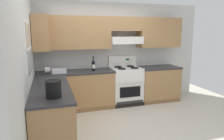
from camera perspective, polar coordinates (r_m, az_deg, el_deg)
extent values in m
plane|color=beige|center=(4.15, 2.13, -15.51)|extent=(7.04, 7.04, 0.00)
cube|color=silver|center=(5.43, 1.11, 4.78)|extent=(4.68, 0.12, 2.55)
cube|color=#A87A4C|center=(4.93, -10.32, 10.14)|extent=(1.69, 0.34, 0.76)
cube|color=#A87A4C|center=(5.65, 12.93, 10.07)|extent=(1.14, 0.34, 0.76)
cube|color=#A87A4C|center=(5.23, 3.57, 12.60)|extent=(0.80, 0.34, 0.34)
cube|color=white|center=(5.20, 3.68, 8.31)|extent=(0.80, 0.46, 0.17)
cube|color=white|center=(5.00, 4.58, 7.35)|extent=(0.80, 0.03, 0.04)
sphere|color=silver|center=(4.76, -9.95, 7.00)|extent=(0.02, 0.02, 0.02)
sphere|color=silver|center=(5.32, 10.32, 7.35)|extent=(0.02, 0.02, 0.02)
sphere|color=silver|center=(5.70, 17.00, 7.27)|extent=(0.02, 0.02, 0.02)
cube|color=silver|center=(5.25, -3.80, 2.42)|extent=(0.08, 0.01, 0.12)
cube|color=silver|center=(5.25, -3.79, 2.65)|extent=(0.03, 0.00, 0.03)
cube|color=silver|center=(5.25, -3.78, 2.17)|extent=(0.03, 0.00, 0.03)
cube|color=silver|center=(5.68, 8.69, 2.93)|extent=(0.08, 0.01, 0.12)
cube|color=silver|center=(5.67, 8.72, 3.15)|extent=(0.03, 0.00, 0.03)
cube|color=silver|center=(5.68, 8.71, 2.71)|extent=(0.03, 0.00, 0.03)
cube|color=silver|center=(3.67, -22.90, 1.15)|extent=(0.12, 4.00, 2.55)
cube|color=white|center=(3.63, -22.36, 5.47)|extent=(0.04, 1.00, 0.92)
cube|color=white|center=(3.63, -22.04, 5.49)|extent=(0.01, 0.90, 0.82)
cube|color=white|center=(3.63, -21.99, 5.49)|extent=(0.01, 0.90, 0.02)
cube|color=#A87A4C|center=(4.71, -19.19, 9.72)|extent=(0.34, 0.64, 0.76)
cube|color=#A87A4C|center=(4.99, -9.81, -5.73)|extent=(1.75, 0.61, 0.87)
cube|color=#2D2D30|center=(4.88, -9.98, -0.60)|extent=(1.78, 0.63, 0.04)
cube|color=#A87A4C|center=(5.68, 12.55, -3.83)|extent=(1.06, 0.61, 0.87)
cube|color=#2D2D30|center=(5.58, 12.73, 0.70)|extent=(1.08, 0.63, 0.04)
cube|color=black|center=(5.05, 1.24, -10.04)|extent=(3.54, 0.06, 0.09)
sphere|color=silver|center=(4.59, -13.73, -4.16)|extent=(0.03, 0.03, 0.03)
sphere|color=silver|center=(5.44, 15.75, -1.96)|extent=(0.03, 0.03, 0.03)
cube|color=#A87A4C|center=(3.77, -16.33, -11.47)|extent=(0.61, 1.89, 0.87)
cube|color=#2D2D30|center=(3.63, -16.70, -4.78)|extent=(0.63, 1.91, 0.04)
cube|color=black|center=(3.94, -11.86, -16.49)|extent=(0.06, 1.85, 0.09)
cube|color=white|center=(5.29, 3.88, -4.44)|extent=(0.76, 0.58, 0.91)
cube|color=black|center=(5.05, 5.09, -6.09)|extent=(0.53, 0.01, 0.26)
cylinder|color=silver|center=(4.96, 5.23, -3.50)|extent=(0.65, 0.02, 0.02)
cube|color=#333333|center=(5.14, 5.03, -9.13)|extent=(0.70, 0.01, 0.11)
cube|color=white|center=(5.19, 3.95, 0.51)|extent=(0.76, 0.58, 0.02)
cube|color=white|center=(5.42, 2.92, 2.41)|extent=(0.76, 0.04, 0.29)
cube|color=#053F0C|center=(5.44, 4.31, 2.96)|extent=(0.09, 0.01, 0.04)
cylinder|color=black|center=(5.00, 2.71, 0.36)|extent=(0.19, 0.19, 0.02)
cylinder|color=black|center=(5.00, 2.71, 0.29)|extent=(0.07, 0.07, 0.01)
cylinder|color=black|center=(5.12, 6.29, 0.56)|extent=(0.19, 0.19, 0.02)
cylinder|color=black|center=(5.12, 6.29, 0.49)|extent=(0.07, 0.07, 0.01)
cylinder|color=black|center=(5.26, 1.67, 0.88)|extent=(0.19, 0.19, 0.02)
cylinder|color=black|center=(5.26, 1.67, 0.81)|extent=(0.07, 0.07, 0.01)
cylinder|color=black|center=(5.38, 5.10, 1.05)|extent=(0.19, 0.19, 0.02)
cylinder|color=black|center=(5.38, 5.10, 0.99)|extent=(0.07, 0.07, 0.01)
cylinder|color=white|center=(5.34, 0.88, 2.02)|extent=(0.04, 0.02, 0.04)
cylinder|color=white|center=(5.38, 2.31, 2.09)|extent=(0.04, 0.02, 0.04)
cylinder|color=white|center=(5.43, 3.71, 2.15)|extent=(0.04, 0.02, 0.04)
cylinder|color=white|center=(5.48, 5.08, 2.21)|extent=(0.04, 0.02, 0.04)
cylinder|color=black|center=(4.91, -5.20, 1.08)|extent=(0.08, 0.08, 0.21)
cone|color=black|center=(4.89, -5.22, 2.52)|extent=(0.08, 0.08, 0.04)
cylinder|color=black|center=(4.89, -5.23, 3.28)|extent=(0.03, 0.03, 0.09)
cylinder|color=black|center=(4.88, -5.24, 3.71)|extent=(0.03, 0.03, 0.02)
cube|color=silver|center=(4.87, -5.09, 0.96)|extent=(0.07, 0.00, 0.09)
cube|color=silver|center=(4.79, -14.49, -0.67)|extent=(0.25, 0.20, 0.02)
cube|color=silver|center=(4.66, -14.43, -0.53)|extent=(0.32, 0.01, 0.08)
cube|color=silver|center=(4.90, -14.58, -0.02)|extent=(0.32, 0.01, 0.08)
cube|color=silver|center=(4.77, -16.32, -0.37)|extent=(0.01, 0.23, 0.08)
cube|color=silver|center=(4.79, -12.70, -0.17)|extent=(0.01, 0.23, 0.08)
cylinder|color=black|center=(3.01, -15.92, -5.12)|extent=(0.22, 0.22, 0.24)
torus|color=black|center=(2.98, -16.04, -2.96)|extent=(0.23, 0.23, 0.01)
cylinder|color=white|center=(4.82, -17.43, 0.00)|extent=(0.11, 0.14, 0.14)
cylinder|color=#9E7A51|center=(4.82, -18.11, -0.04)|extent=(0.01, 0.04, 0.04)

